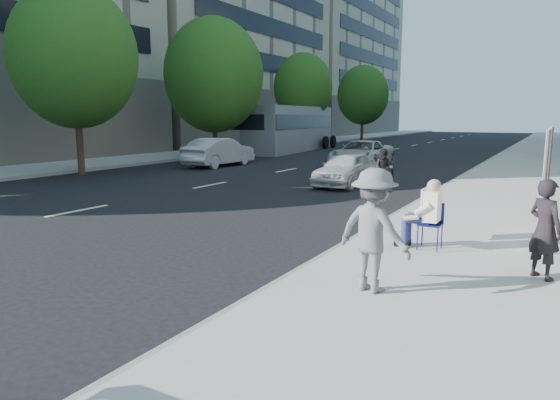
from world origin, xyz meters
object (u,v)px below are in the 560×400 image
Objects in this scene: pedestrian_woman at (545,229)px; bus at (291,129)px; seated_protester at (425,210)px; motorcycle at (384,170)px; jogger at (374,230)px; protest_banner at (546,176)px; white_sedan_near at (346,169)px; white_sedan_mid at (219,152)px; white_sedan_far at (362,154)px.

bus reaches higher than pedestrian_woman.
motorcycle is (-3.46, 8.41, -0.24)m from seated_protester.
jogger is 5.11m from protest_banner.
jogger reaches higher than pedestrian_woman.
motorcycle is (1.43, 0.16, -0.00)m from white_sedan_near.
seated_protester is 0.75× the size of jogger.
white_sedan_mid is 2.18× the size of motorcycle.
white_sedan_near is 0.76× the size of white_sedan_far.
motorcycle is at bearing -57.97° from jogger.
motorcycle is at bearing 129.88° from protest_banner.
jogger is at bearing -112.58° from protest_banner.
white_sedan_far is at bearing 111.04° from motorcycle.
white_sedan_mid is at bearing -86.33° from bus.
bus reaches higher than seated_protester.
motorcycle is (-5.45, 9.33, -0.28)m from pedestrian_woman.
pedestrian_woman is 0.34× the size of white_sedan_mid.
jogger reaches higher than motorcycle.
jogger reaches higher than white_sedan_near.
protest_banner is 15.62m from white_sedan_far.
motorcycle is at bearing -58.69° from bus.
jogger is at bearing -78.37° from motorcycle.
bus is (-15.58, 26.77, 0.62)m from jogger.
white_sedan_mid is 0.36× the size of bus.
seated_protester is 9.59m from white_sedan_near.
protest_banner is at bearing -42.85° from white_sedan_near.
white_sedan_mid reaches higher than white_sedan_far.
pedestrian_woman is at bearing -87.83° from protest_banner.
white_sedan_mid reaches higher than motorcycle.
jogger is 19.84m from white_sedan_mid.
white_sedan_mid is 10.61m from motorcycle.
protest_banner is (1.96, 4.71, 0.38)m from jogger.
protest_banner is 0.62× the size of white_sedan_far.
jogger is at bearing -91.69° from seated_protester.
white_sedan_far is 7.38m from motorcycle.
jogger reaches higher than white_sedan_far.
pedestrian_woman reaches higher than white_sedan_near.
white_sedan_near is (-4.82, 10.94, -0.38)m from jogger.
white_sedan_far is 2.41× the size of motorcycle.
white_sedan_mid is (-15.46, 12.87, -0.18)m from pedestrian_woman.
motorcycle is 0.17× the size of bus.
jogger is 0.14× the size of bus.
white_sedan_far is at bearing -54.32° from jogger.
protest_banner is at bearing 47.01° from seated_protester.
white_sedan_far is (-1.84, 6.78, 0.05)m from white_sedan_near.
white_sedan_near is 0.30× the size of bus.
protest_banner is at bearing -57.70° from white_sedan_far.
bus is at bearing 133.35° from white_sedan_far.
white_sedan_mid is at bearing -156.69° from white_sedan_far.
white_sedan_near is at bearing -62.38° from bus.
protest_banner is 0.68× the size of white_sedan_mid.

